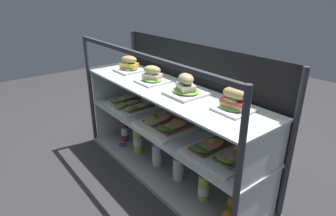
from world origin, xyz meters
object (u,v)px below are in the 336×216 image
(open_sandwich_tray_mid_left, at_px, (165,124))
(juice_bottle_front_middle, at_px, (125,129))
(open_sandwich_tray_left_of_center, at_px, (131,104))
(orange_fruit_beside_bottles, at_px, (235,202))
(plated_roll_sandwich_center, at_px, (186,88))
(juice_bottle_front_fourth, at_px, (178,168))
(juice_bottle_back_center, at_px, (157,155))
(juice_bottle_front_right_end, at_px, (138,139))
(plated_roll_sandwich_near_left_corner, at_px, (234,102))
(juice_bottle_back_right, at_px, (204,186))
(plated_roll_sandwich_right_of_center, at_px, (129,66))
(open_sandwich_tray_mid_right, at_px, (220,152))
(plated_roll_sandwich_far_right, at_px, (153,76))
(kitchen_scissors, at_px, (123,146))

(open_sandwich_tray_mid_left, bearing_deg, juice_bottle_front_middle, -179.18)
(open_sandwich_tray_left_of_center, height_order, open_sandwich_tray_mid_left, same)
(juice_bottle_front_middle, bearing_deg, orange_fruit_beside_bottles, 4.27)
(plated_roll_sandwich_center, bearing_deg, orange_fruit_beside_bottles, 5.32)
(juice_bottle_front_fourth, bearing_deg, orange_fruit_beside_bottles, 10.04)
(plated_roll_sandwich_center, distance_m, open_sandwich_tray_mid_left, 0.31)
(juice_bottle_front_middle, bearing_deg, open_sandwich_tray_left_of_center, 9.37)
(juice_bottle_back_center, bearing_deg, orange_fruit_beside_bottles, 7.51)
(juice_bottle_front_right_end, relative_size, orange_fruit_beside_bottles, 3.02)
(plated_roll_sandwich_near_left_corner, relative_size, juice_bottle_front_fourth, 0.85)
(juice_bottle_front_middle, relative_size, orange_fruit_beside_bottles, 2.80)
(juice_bottle_front_fourth, bearing_deg, plated_roll_sandwich_near_left_corner, 11.93)
(juice_bottle_back_center, height_order, juice_bottle_back_right, juice_bottle_back_right)
(plated_roll_sandwich_right_of_center, relative_size, open_sandwich_tray_mid_left, 0.54)
(plated_roll_sandwich_near_left_corner, bearing_deg, juice_bottle_back_right, -143.56)
(open_sandwich_tray_mid_left, xyz_separation_m, juice_bottle_front_fourth, (0.13, 0.00, -0.26))
(open_sandwich_tray_left_of_center, xyz_separation_m, open_sandwich_tray_mid_right, (0.87, 0.02, -0.00))
(plated_roll_sandwich_center, bearing_deg, juice_bottle_front_fourth, -109.56)
(juice_bottle_front_fourth, bearing_deg, juice_bottle_back_center, -177.20)
(plated_roll_sandwich_right_of_center, height_order, plated_roll_sandwich_near_left_corner, plated_roll_sandwich_near_left_corner)
(plated_roll_sandwich_right_of_center, bearing_deg, plated_roll_sandwich_far_right, -3.41)
(kitchen_scissors, bearing_deg, juice_bottle_back_center, 9.90)
(juice_bottle_front_right_end, height_order, juice_bottle_back_right, juice_bottle_front_right_end)
(juice_bottle_front_middle, relative_size, juice_bottle_front_fourth, 1.15)
(plated_roll_sandwich_right_of_center, bearing_deg, open_sandwich_tray_mid_right, -1.26)
(plated_roll_sandwich_far_right, relative_size, juice_bottle_front_middle, 0.77)
(open_sandwich_tray_left_of_center, height_order, orange_fruit_beside_bottles, open_sandwich_tray_left_of_center)
(juice_bottle_back_center, xyz_separation_m, kitchen_scissors, (-0.36, -0.06, -0.07))
(juice_bottle_front_middle, bearing_deg, plated_roll_sandwich_center, 3.65)
(kitchen_scissors, bearing_deg, juice_bottle_back_right, 4.94)
(juice_bottle_back_center, bearing_deg, juice_bottle_front_right_end, -177.69)
(plated_roll_sandwich_right_of_center, distance_m, plated_roll_sandwich_far_right, 0.32)
(juice_bottle_front_middle, distance_m, juice_bottle_back_center, 0.44)
(open_sandwich_tray_left_of_center, xyz_separation_m, juice_bottle_back_right, (0.80, -0.01, -0.25))
(plated_roll_sandwich_far_right, distance_m, juice_bottle_front_fourth, 0.61)
(plated_roll_sandwich_center, xyz_separation_m, plated_roll_sandwich_near_left_corner, (0.32, 0.04, 0.00))
(open_sandwich_tray_mid_right, xyz_separation_m, juice_bottle_back_right, (-0.07, -0.03, -0.25))
(plated_roll_sandwich_far_right, height_order, open_sandwich_tray_mid_right, plated_roll_sandwich_far_right)
(open_sandwich_tray_left_of_center, bearing_deg, orange_fruit_beside_bottles, 3.79)
(juice_bottle_back_center, xyz_separation_m, juice_bottle_front_fourth, (0.22, 0.01, 0.00))
(orange_fruit_beside_bottles, bearing_deg, plated_roll_sandwich_far_right, -176.45)
(open_sandwich_tray_mid_left, distance_m, juice_bottle_front_middle, 0.58)
(open_sandwich_tray_mid_right, bearing_deg, kitchen_scissors, -173.55)
(open_sandwich_tray_left_of_center, xyz_separation_m, juice_bottle_front_right_end, (0.12, -0.03, -0.24))
(open_sandwich_tray_mid_left, bearing_deg, plated_roll_sandwich_center, 13.53)
(juice_bottle_back_center, relative_size, juice_bottle_back_right, 0.98)
(plated_roll_sandwich_near_left_corner, height_order, open_sandwich_tray_mid_right, plated_roll_sandwich_near_left_corner)
(open_sandwich_tray_mid_right, distance_m, juice_bottle_front_right_end, 0.79)
(plated_roll_sandwich_near_left_corner, bearing_deg, orange_fruit_beside_bottles, 0.54)
(plated_roll_sandwich_near_left_corner, xyz_separation_m, juice_bottle_front_right_end, (-0.78, -0.09, -0.52))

